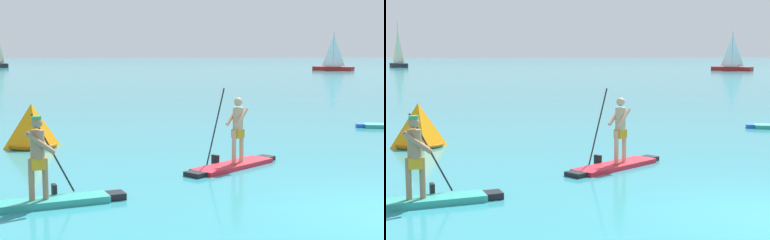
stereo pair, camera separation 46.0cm
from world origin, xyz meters
The scene contains 5 objects.
paddleboarder_near_left centered at (-6.52, 1.37, 0.33)m, with size 3.37×1.30×1.72m.
paddleboarder_mid_center centered at (-2.16, 4.48, 0.35)m, with size 2.67×2.33×1.98m.
race_marker_buoy centered at (-7.52, 8.27, 0.59)m, with size 1.55×1.55×1.32m.
sailboat_left_horizon centered at (-24.01, 92.32, 0.98)m, with size 3.68×4.68×7.69m.
sailboat_right_horizon centered at (26.10, 70.34, 0.72)m, with size 5.26×4.89×5.52m.
Camera 2 is at (-4.65, -9.53, 2.89)m, focal length 54.57 mm.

